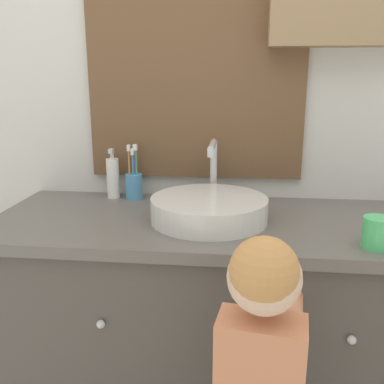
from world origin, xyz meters
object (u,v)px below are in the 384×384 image
at_px(soap_dispenser, 113,178).
at_px(drinking_cup, 377,233).
at_px(toothbrush_holder, 134,184).
at_px(sink_basin, 209,207).

xyz_separation_m(soap_dispenser, drinking_cup, (0.82, -0.40, -0.03)).
bearing_deg(soap_dispenser, drinking_cup, -26.03).
height_order(toothbrush_holder, drinking_cup, toothbrush_holder).
bearing_deg(soap_dispenser, toothbrush_holder, -2.06).
bearing_deg(toothbrush_holder, sink_basin, -36.67).
relative_size(sink_basin, drinking_cup, 4.91).
bearing_deg(drinking_cup, sink_basin, 158.19).
relative_size(toothbrush_holder, drinking_cup, 2.41).
xyz_separation_m(sink_basin, toothbrush_holder, (-0.29, 0.22, 0.02)).
height_order(toothbrush_holder, soap_dispenser, toothbrush_holder).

